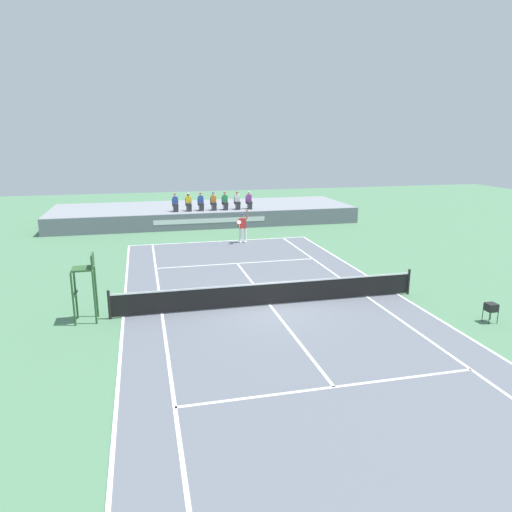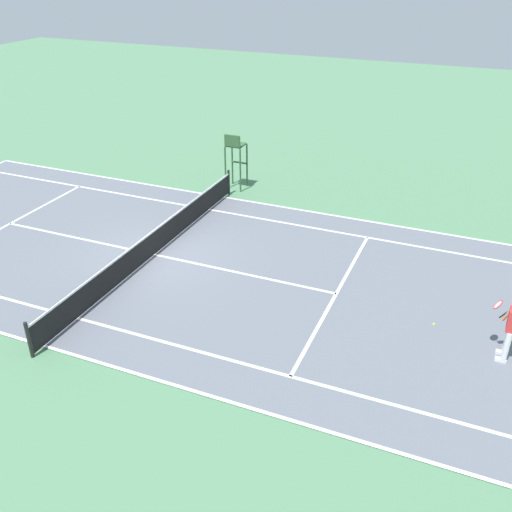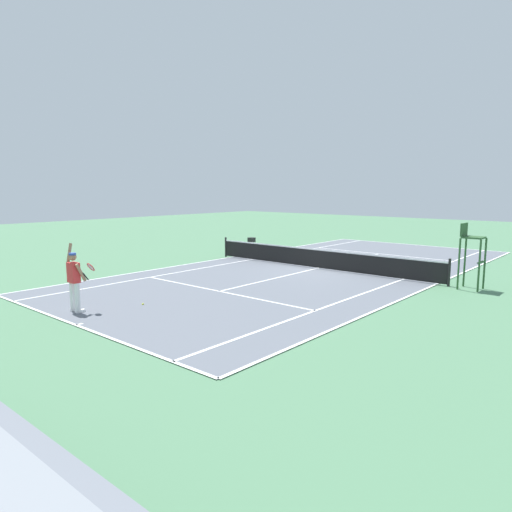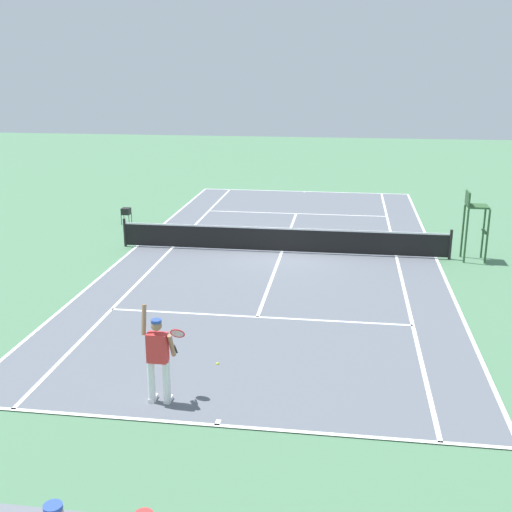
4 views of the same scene
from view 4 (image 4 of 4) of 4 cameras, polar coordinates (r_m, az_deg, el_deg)
name	(u,v)px [view 4 (image 4 of 4)]	position (r m, az deg, el deg)	size (l,w,h in m)	color
ground_plane	(282,252)	(23.36, 2.32, 0.32)	(80.00, 80.00, 0.00)	#4C7A56
court	(282,252)	(23.36, 2.32, 0.34)	(11.08, 23.88, 0.03)	slate
net	(282,239)	(23.22, 2.33, 1.55)	(11.98, 0.10, 1.07)	black
tennis_player	(158,358)	(12.94, -8.69, -8.95)	(0.77, 0.62, 2.08)	white
tennis_ball	(218,364)	(14.76, -3.45, -9.57)	(0.07, 0.07, 0.07)	#D1E533
umpire_chair	(474,217)	(23.29, 18.91, 3.33)	(0.77, 0.77, 2.44)	#2D562D
ball_hopper	(126,211)	(28.06, -11.52, 3.96)	(0.36, 0.36, 0.70)	black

